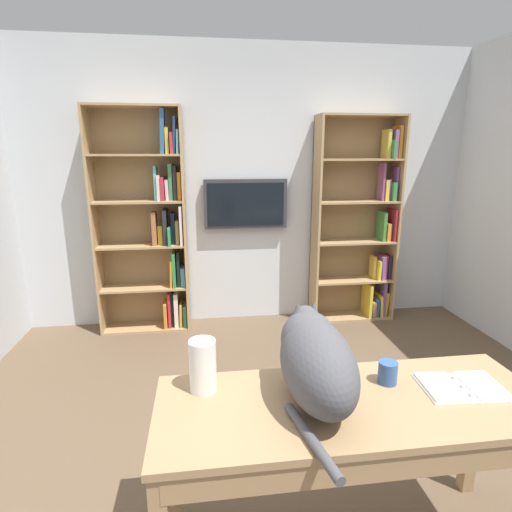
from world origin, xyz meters
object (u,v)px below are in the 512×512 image
(bookshelf_left, at_px, (363,227))
(wall_mounted_tv, at_px, (246,204))
(desk, at_px, (354,429))
(open_binder, at_px, (461,386))
(cat, at_px, (315,357))
(coffee_mug, at_px, (388,372))
(bookshelf_right, at_px, (152,226))
(paper_towel_roll, at_px, (203,366))

(bookshelf_left, bearing_deg, wall_mounted_tv, -3.89)
(desk, height_order, open_binder, open_binder)
(open_binder, bearing_deg, cat, -2.47)
(open_binder, bearing_deg, coffee_mug, -16.06)
(bookshelf_left, relative_size, coffee_mug, 21.33)
(bookshelf_left, distance_m, open_binder, 2.59)
(bookshelf_right, distance_m, desk, 2.80)
(bookshelf_left, xyz_separation_m, cat, (1.20, 2.49, -0.05))
(bookshelf_left, relative_size, wall_mounted_tv, 2.51)
(bookshelf_right, xyz_separation_m, cat, (-0.89, 2.49, -0.10))
(cat, distance_m, open_binder, 0.65)
(bookshelf_left, bearing_deg, bookshelf_right, 0.06)
(desk, bearing_deg, bookshelf_right, -67.88)
(bookshelf_right, relative_size, coffee_mug, 21.91)
(paper_towel_roll, bearing_deg, cat, 166.54)
(cat, relative_size, paper_towel_roll, 3.18)
(desk, bearing_deg, open_binder, -174.46)
(open_binder, bearing_deg, bookshelf_right, -58.92)
(bookshelf_right, bearing_deg, bookshelf_left, -179.94)
(wall_mounted_tv, bearing_deg, desk, 93.02)
(desk, bearing_deg, paper_towel_roll, -16.85)
(wall_mounted_tv, bearing_deg, open_binder, 103.31)
(bookshelf_left, distance_m, cat, 2.77)
(bookshelf_left, xyz_separation_m, bookshelf_right, (2.09, 0.00, 0.05))
(desk, height_order, coffee_mug, coffee_mug)
(bookshelf_left, relative_size, bookshelf_right, 0.97)
(bookshelf_left, height_order, coffee_mug, bookshelf_left)
(wall_mounted_tv, height_order, desk, wall_mounted_tv)
(open_binder, height_order, coffee_mug, coffee_mug)
(open_binder, distance_m, coffee_mug, 0.30)
(desk, distance_m, open_binder, 0.49)
(wall_mounted_tv, height_order, cat, wall_mounted_tv)
(desk, relative_size, paper_towel_roll, 7.06)
(bookshelf_left, xyz_separation_m, wall_mounted_tv, (1.19, -0.08, 0.24))
(wall_mounted_tv, distance_m, desk, 2.71)
(wall_mounted_tv, xyz_separation_m, cat, (0.01, 2.58, -0.29))
(paper_towel_roll, bearing_deg, desk, 163.15)
(coffee_mug, bearing_deg, desk, 34.43)
(bookshelf_right, relative_size, open_binder, 6.07)
(bookshelf_left, relative_size, open_binder, 5.91)
(cat, height_order, open_binder, cat)
(bookshelf_right, bearing_deg, wall_mounted_tv, -174.75)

